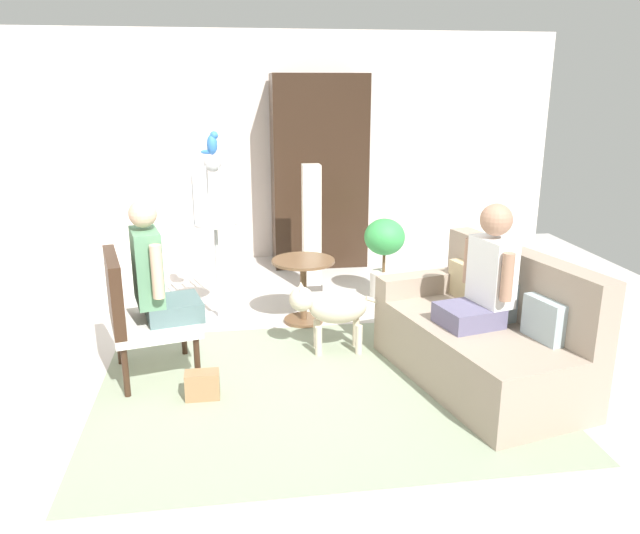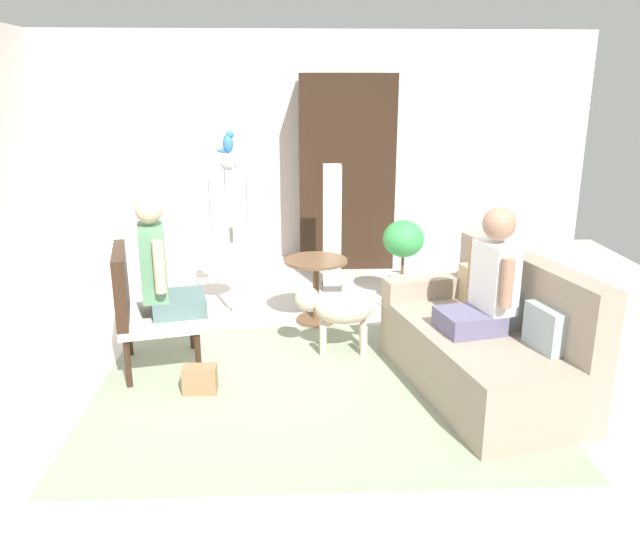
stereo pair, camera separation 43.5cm
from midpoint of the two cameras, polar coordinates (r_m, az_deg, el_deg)
The scene contains 15 objects.
ground_plane at distance 4.67m, azimuth 2.20°, elevation -9.85°, with size 7.99×7.99×0.00m, color beige.
back_wall at distance 7.61m, azimuth 0.26°, elevation 11.00°, with size 6.87×0.12×2.69m, color silver.
area_rug at distance 4.45m, azimuth 2.53°, elevation -11.21°, with size 3.09×2.35×0.01m, color gray.
couch at distance 4.56m, azimuth 17.83°, elevation -6.80°, with size 1.19×1.76×0.95m.
armchair at distance 4.67m, azimuth -13.73°, elevation -3.25°, with size 0.73×0.78×0.94m.
person_on_couch at distance 4.35m, azimuth 18.00°, elevation -1.30°, with size 0.52×0.49×0.85m.
person_on_armchair at distance 4.61m, azimuth -11.93°, elevation -0.24°, with size 0.53×0.54×0.89m.
round_end_table at distance 5.52m, azimuth 1.88°, elevation -1.42°, with size 0.56×0.56×0.59m.
dog at distance 4.90m, azimuth 4.11°, elevation -3.87°, with size 0.79×0.29×0.58m.
bird_cage_stand at distance 5.57m, azimuth -6.01°, elevation 2.51°, with size 0.38×0.38×1.50m.
parrot at distance 5.43m, azimuth -6.21°, elevation 11.37°, with size 0.17×0.10×0.19m.
potted_plant at distance 6.11m, azimuth 9.72°, elevation 1.43°, with size 0.40×0.40×0.82m.
column_lamp at distance 6.35m, azimuth 3.08°, elevation 3.50°, with size 0.20×0.20×1.31m.
armoire_cabinet at distance 7.26m, azimuth 4.13°, elevation 8.74°, with size 1.08×0.56×2.20m, color black.
handbag at distance 4.41m, azimuth -8.25°, elevation -10.32°, with size 0.23×0.13×0.20m, color #99724C.
Camera 2 is at (-0.14, -4.19, 2.07)m, focal length 34.61 mm.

